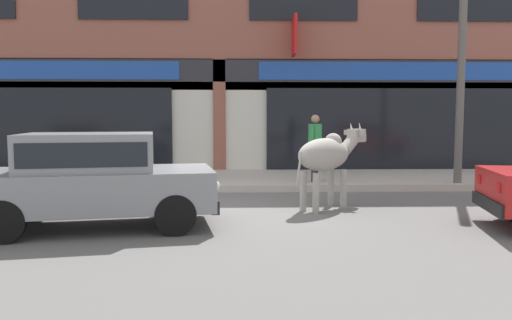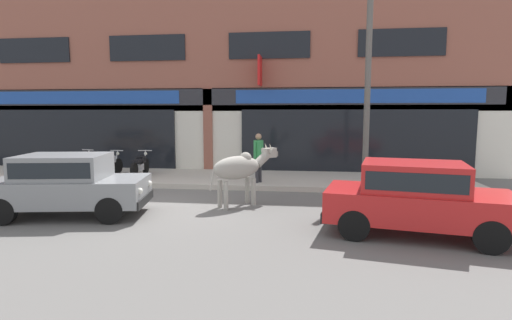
{
  "view_description": "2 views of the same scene",
  "coord_description": "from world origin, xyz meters",
  "px_view_note": "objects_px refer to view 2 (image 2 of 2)",
  "views": [
    {
      "loc": [
        0.62,
        -9.0,
        1.7
      ],
      "look_at": [
        0.93,
        1.0,
        0.84
      ],
      "focal_mm": 35.0,
      "sensor_mm": 36.0,
      "label": 1
    },
    {
      "loc": [
        3.95,
        -9.95,
        2.42
      ],
      "look_at": [
        2.54,
        1.0,
        1.12
      ],
      "focal_mm": 28.0,
      "sensor_mm": 36.0,
      "label": 2
    }
  ],
  "objects_px": {
    "car_0": "(67,182)",
    "motorcycle_0": "(77,164)",
    "motorcycle_1": "(108,165)",
    "utility_pole": "(367,91)",
    "pedestrian": "(258,153)",
    "car_1": "(416,195)",
    "cow": "(240,168)",
    "motorcycle_2": "(140,165)"
  },
  "relations": [
    {
      "from": "motorcycle_2",
      "to": "pedestrian",
      "type": "height_order",
      "value": "pedestrian"
    },
    {
      "from": "utility_pole",
      "to": "car_1",
      "type": "bearing_deg",
      "value": -85.23
    },
    {
      "from": "utility_pole",
      "to": "car_0",
      "type": "bearing_deg",
      "value": -152.14
    },
    {
      "from": "utility_pole",
      "to": "motorcycle_2",
      "type": "bearing_deg",
      "value": 171.64
    },
    {
      "from": "car_0",
      "to": "motorcycle_2",
      "type": "relative_size",
      "value": 2.09
    },
    {
      "from": "motorcycle_1",
      "to": "pedestrian",
      "type": "xyz_separation_m",
      "value": [
        5.56,
        -0.71,
        0.6
      ]
    },
    {
      "from": "utility_pole",
      "to": "cow",
      "type": "bearing_deg",
      "value": -146.28
    },
    {
      "from": "motorcycle_0",
      "to": "pedestrian",
      "type": "bearing_deg",
      "value": -6.92
    },
    {
      "from": "motorcycle_2",
      "to": "utility_pole",
      "type": "distance_m",
      "value": 8.21
    },
    {
      "from": "motorcycle_2",
      "to": "utility_pole",
      "type": "xyz_separation_m",
      "value": [
        7.73,
        -1.14,
        2.52
      ]
    },
    {
      "from": "motorcycle_2",
      "to": "utility_pole",
      "type": "relative_size",
      "value": 0.31
    },
    {
      "from": "motorcycle_0",
      "to": "motorcycle_1",
      "type": "relative_size",
      "value": 0.99
    },
    {
      "from": "motorcycle_1",
      "to": "car_0",
      "type": "bearing_deg",
      "value": -72.38
    },
    {
      "from": "cow",
      "to": "car_0",
      "type": "height_order",
      "value": "cow"
    },
    {
      "from": "motorcycle_1",
      "to": "motorcycle_0",
      "type": "bearing_deg",
      "value": 174.56
    },
    {
      "from": "motorcycle_1",
      "to": "pedestrian",
      "type": "bearing_deg",
      "value": -7.26
    },
    {
      "from": "motorcycle_1",
      "to": "utility_pole",
      "type": "xyz_separation_m",
      "value": [
        8.89,
        -1.01,
        2.52
      ]
    },
    {
      "from": "cow",
      "to": "motorcycle_2",
      "type": "relative_size",
      "value": 0.93
    },
    {
      "from": "car_1",
      "to": "motorcycle_1",
      "type": "relative_size",
      "value": 2.1
    },
    {
      "from": "motorcycle_1",
      "to": "pedestrian",
      "type": "relative_size",
      "value": 1.13
    },
    {
      "from": "car_0",
      "to": "utility_pole",
      "type": "relative_size",
      "value": 0.65
    },
    {
      "from": "car_0",
      "to": "motorcycle_0",
      "type": "relative_size",
      "value": 2.11
    },
    {
      "from": "car_0",
      "to": "car_1",
      "type": "distance_m",
      "value": 7.72
    },
    {
      "from": "cow",
      "to": "car_0",
      "type": "xyz_separation_m",
      "value": [
        -3.84,
        -1.55,
        -0.19
      ]
    },
    {
      "from": "car_0",
      "to": "pedestrian",
      "type": "xyz_separation_m",
      "value": [
        4.01,
        4.18,
        0.33
      ]
    },
    {
      "from": "motorcycle_0",
      "to": "pedestrian",
      "type": "distance_m",
      "value": 6.93
    },
    {
      "from": "cow",
      "to": "motorcycle_0",
      "type": "xyz_separation_m",
      "value": [
        -6.69,
        3.46,
        -0.46
      ]
    },
    {
      "from": "car_0",
      "to": "utility_pole",
      "type": "xyz_separation_m",
      "value": [
        7.34,
        3.88,
        2.25
      ]
    },
    {
      "from": "car_0",
      "to": "motorcycle_0",
      "type": "distance_m",
      "value": 5.77
    },
    {
      "from": "car_0",
      "to": "pedestrian",
      "type": "height_order",
      "value": "pedestrian"
    },
    {
      "from": "car_1",
      "to": "utility_pole",
      "type": "xyz_separation_m",
      "value": [
        -0.37,
        4.39,
        2.25
      ]
    },
    {
      "from": "pedestrian",
      "to": "utility_pole",
      "type": "distance_m",
      "value": 3.86
    },
    {
      "from": "cow",
      "to": "car_1",
      "type": "xyz_separation_m",
      "value": [
        3.86,
        -2.06,
        -0.19
      ]
    },
    {
      "from": "motorcycle_0",
      "to": "motorcycle_1",
      "type": "xyz_separation_m",
      "value": [
        1.29,
        -0.12,
        0.0
      ]
    },
    {
      "from": "cow",
      "to": "motorcycle_0",
      "type": "distance_m",
      "value": 7.54
    },
    {
      "from": "cow",
      "to": "pedestrian",
      "type": "height_order",
      "value": "pedestrian"
    },
    {
      "from": "motorcycle_1",
      "to": "pedestrian",
      "type": "distance_m",
      "value": 5.64
    },
    {
      "from": "motorcycle_0",
      "to": "utility_pole",
      "type": "relative_size",
      "value": 0.31
    },
    {
      "from": "cow",
      "to": "utility_pole",
      "type": "distance_m",
      "value": 4.68
    },
    {
      "from": "motorcycle_0",
      "to": "car_1",
      "type": "bearing_deg",
      "value": -27.64
    },
    {
      "from": "cow",
      "to": "car_0",
      "type": "bearing_deg",
      "value": -158.09
    },
    {
      "from": "car_0",
      "to": "utility_pole",
      "type": "bearing_deg",
      "value": 27.86
    }
  ]
}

